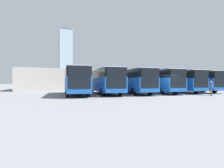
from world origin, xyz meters
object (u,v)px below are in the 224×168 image
at_px(bus_4, 104,81).
at_px(bus_2, 155,81).
at_px(bus_5, 75,80).
at_px(bus_0, 192,81).
at_px(bus_1, 175,81).
at_px(bus_3, 131,81).
at_px(pedestrian, 211,88).

bearing_deg(bus_4, bus_2, -177.40).
bearing_deg(bus_5, bus_2, -176.07).
distance_m(bus_2, bus_5, 11.65).
bearing_deg(bus_0, bus_2, 8.98).
bearing_deg(bus_2, bus_5, 3.93).
height_order(bus_1, bus_2, same).
bearing_deg(bus_3, bus_4, 0.89).
xyz_separation_m(bus_1, bus_3, (7.75, -0.10, 0.00)).
xyz_separation_m(bus_1, bus_2, (3.88, 0.09, 0.00)).
xyz_separation_m(bus_3, pedestrian, (-6.83, 7.05, -0.89)).
bearing_deg(bus_0, bus_1, 9.61).
bearing_deg(pedestrian, bus_0, 20.46).
relative_size(bus_4, bus_5, 1.00).
bearing_deg(pedestrian, bus_4, 109.52).
distance_m(bus_4, pedestrian, 13.09).
distance_m(bus_0, bus_1, 3.88).
height_order(bus_4, bus_5, same).
distance_m(bus_2, bus_3, 3.88).
relative_size(bus_0, bus_4, 1.00).
height_order(bus_1, bus_5, same).
xyz_separation_m(bus_2, pedestrian, (-2.96, 6.87, -0.89)).
distance_m(bus_2, pedestrian, 7.53).
bearing_deg(pedestrian, bus_1, 46.87).
relative_size(bus_0, pedestrian, 6.37).
xyz_separation_m(bus_2, bus_4, (7.75, -0.60, 0.00)).
bearing_deg(bus_1, pedestrian, 89.51).
relative_size(bus_0, bus_3, 1.00).
distance_m(bus_0, bus_4, 15.51).
xyz_separation_m(bus_5, pedestrian, (-14.59, 7.50, -0.89)).
height_order(bus_2, bus_5, same).
bearing_deg(bus_1, bus_5, 5.03).
height_order(bus_1, bus_4, same).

